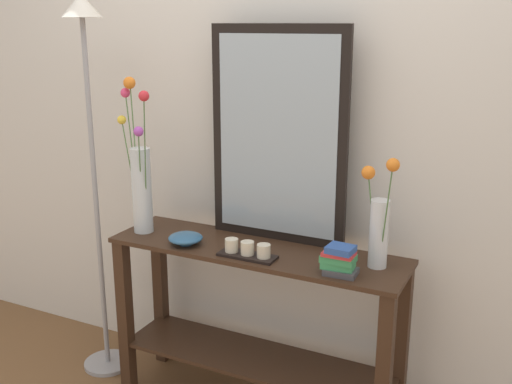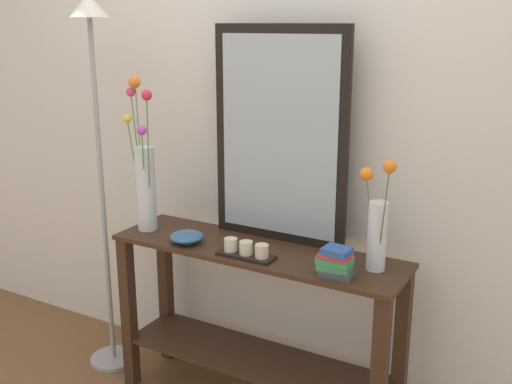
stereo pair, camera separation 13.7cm
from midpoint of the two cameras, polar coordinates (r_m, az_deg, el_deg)
The scene contains 9 objects.
wall_back at distance 2.71m, azimuth 4.65°, elevation 8.19°, with size 6.40×0.08×2.70m, color silver.
console_table at distance 2.71m, azimuth 1.48°, elevation -11.17°, with size 1.30×0.36×0.77m.
mirror_leaning at distance 2.58m, azimuth 3.77°, elevation 5.24°, with size 0.62×0.03×0.93m.
tall_vase_left at distance 2.78m, azimuth -9.08°, elevation 1.38°, with size 0.25×0.16×0.70m.
vase_right at distance 2.37m, azimuth 12.98°, elevation -3.22°, with size 0.16×0.14×0.46m.
candle_tray at distance 2.49m, azimuth 0.65°, elevation -5.55°, with size 0.24×0.09×0.07m.
decorative_bowl at distance 2.65m, azimuth -5.08°, elevation -4.24°, with size 0.15×0.15×0.05m.
book_stack at distance 2.32m, azimuth 9.22°, elevation -6.58°, with size 0.14×0.10×0.12m.
floor_lamp at distance 2.92m, azimuth -13.44°, elevation 5.98°, with size 0.24×0.24×1.82m.
Camera 2 is at (1.19, -2.10, 1.70)m, focal length 42.40 mm.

